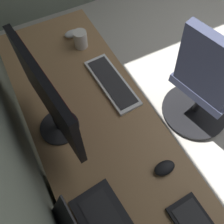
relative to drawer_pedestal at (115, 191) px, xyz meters
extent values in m
cube|color=#936D47|center=(0.18, -0.03, 0.37)|extent=(1.95, 0.63, 0.03)
cylinder|color=silver|center=(1.10, -0.28, 0.00)|extent=(0.05, 0.05, 0.70)
cylinder|color=silver|center=(1.10, 0.23, 0.00)|extent=(0.05, 0.05, 0.70)
cube|color=#936D47|center=(0.00, 0.00, 0.00)|extent=(0.40, 0.50, 0.69)
cube|color=silver|center=(0.00, -0.25, 0.00)|extent=(0.37, 0.01, 0.61)
cylinder|color=black|center=(0.34, 0.14, 0.39)|extent=(0.20, 0.20, 0.01)
cylinder|color=black|center=(0.34, 0.14, 0.44)|extent=(0.04, 0.04, 0.10)
cube|color=black|center=(0.34, 0.14, 0.67)|extent=(0.53, 0.09, 0.35)
cube|color=#330F14|center=(0.34, 0.13, 0.67)|extent=(0.49, 0.07, 0.31)
cube|color=black|center=(-0.16, 0.14, 0.39)|extent=(0.31, 0.22, 0.01)
cube|color=#262628|center=(-0.16, 0.14, 0.40)|extent=(0.24, 0.14, 0.00)
cube|color=silver|center=(0.47, -0.22, 0.39)|extent=(0.43, 0.16, 0.02)
cube|color=#2D2D30|center=(0.47, -0.22, 0.40)|extent=(0.38, 0.13, 0.00)
ellipsoid|color=silver|center=(0.93, -0.18, 0.40)|extent=(0.06, 0.10, 0.03)
ellipsoid|color=black|center=(-0.09, -0.21, 0.40)|extent=(0.06, 0.10, 0.03)
cylinder|color=silver|center=(0.82, -0.19, 0.44)|extent=(0.08, 0.08, 0.11)
torus|color=silver|center=(0.88, -0.19, 0.44)|extent=(0.06, 0.01, 0.06)
cube|color=#383D56|center=(0.34, -0.97, 0.11)|extent=(0.53, 0.51, 0.07)
cube|color=#383D56|center=(0.29, -0.77, 0.40)|extent=(0.42, 0.22, 0.50)
cylinder|color=black|center=(0.34, -0.97, -0.10)|extent=(0.05, 0.05, 0.37)
cylinder|color=black|center=(0.34, -0.97, -0.31)|extent=(0.56, 0.56, 0.03)
camera|label=1|loc=(-0.27, 0.16, 1.47)|focal=37.92mm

